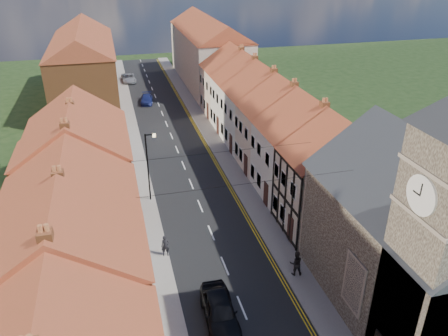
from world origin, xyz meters
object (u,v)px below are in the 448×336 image
(car_far, at_px, (147,99))
(pedestrian_left_b, at_px, (144,242))
(lamppost, at_px, (149,163))
(pedestrian_left, at_px, (165,246))
(church, at_px, (426,228))
(car_near, at_px, (220,310))
(pedestrian_right, at_px, (296,263))
(car_distant, at_px, (129,78))

(car_far, bearing_deg, pedestrian_left_b, -88.86)
(lamppost, xyz_separation_m, car_far, (2.31, 26.98, -2.97))
(car_far, xyz_separation_m, pedestrian_left, (-2.20, -34.95, 0.34))
(lamppost, bearing_deg, church, -51.70)
(church, bearing_deg, lamppost, 128.30)
(pedestrian_left, bearing_deg, church, -31.34)
(car_near, height_order, car_far, car_near)
(church, distance_m, pedestrian_right, 8.44)
(church, relative_size, car_near, 3.37)
(church, xyz_separation_m, pedestrian_right, (-5.14, 4.59, -4.88))
(car_distant, bearing_deg, pedestrian_left, -92.47)
(church, distance_m, car_distant, 57.21)
(church, bearing_deg, pedestrian_left_b, 146.49)
(church, distance_m, lamppost, 21.38)
(lamppost, height_order, car_far, lamppost)
(car_near, distance_m, car_distant, 53.54)
(pedestrian_left, xyz_separation_m, pedestrian_right, (7.92, -4.11, 0.09))
(lamppost, distance_m, pedestrian_left_b, 7.69)
(car_distant, xyz_separation_m, pedestrian_right, (7.42, -50.98, 0.36))
(lamppost, bearing_deg, car_far, 85.10)
(lamppost, height_order, car_distant, lamppost)
(pedestrian_right, height_order, pedestrian_left_b, pedestrian_right)
(church, height_order, pedestrian_left_b, church)
(lamppost, xyz_separation_m, car_distant, (0.61, 38.89, -2.90))
(pedestrian_left_b, bearing_deg, church, -42.97)
(pedestrian_right, bearing_deg, car_near, 35.80)
(car_distant, distance_m, pedestrian_left_b, 46.03)
(lamppost, height_order, pedestrian_left_b, lamppost)
(church, bearing_deg, car_near, 169.30)
(pedestrian_left_b, bearing_deg, car_near, -74.04)
(car_distant, relative_size, pedestrian_right, 2.60)
(pedestrian_left, bearing_deg, car_near, -69.54)
(pedestrian_left_b, bearing_deg, car_distant, 78.17)
(car_far, relative_size, car_distant, 0.86)
(car_near, bearing_deg, church, -8.47)
(church, distance_m, car_near, 12.20)
(pedestrian_left_b, bearing_deg, lamppost, 70.26)
(car_distant, height_order, pedestrian_left_b, pedestrian_left_b)
(car_distant, bearing_deg, car_far, -83.74)
(pedestrian_left_b, bearing_deg, pedestrian_right, -37.62)
(car_distant, height_order, pedestrian_right, pedestrian_right)
(car_far, distance_m, pedestrian_left, 35.02)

